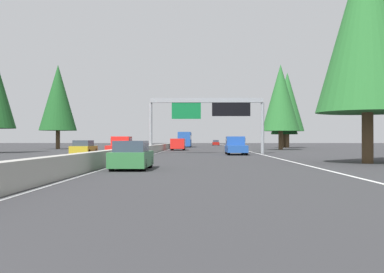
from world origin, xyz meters
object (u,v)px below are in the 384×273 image
at_px(oncoming_far, 121,146).
at_px(conifer_right_mid, 281,98).
at_px(conifer_right_foreground, 367,23).
at_px(sedan_mid_center, 179,145).
at_px(sign_gantry_overhead, 208,109).
at_px(pickup_far_center, 236,146).
at_px(conifer_right_distant, 287,102).
at_px(conifer_right_far, 284,111).
at_px(oncoming_near, 84,148).
at_px(conifer_left_mid, 58,98).
at_px(sedan_mid_left, 216,143).
at_px(sedan_far_right, 132,156).
at_px(minivan_distant_b, 178,144).
at_px(bus_far_left, 185,139).

relative_size(oncoming_far, conifer_right_mid, 0.43).
bearing_deg(conifer_right_foreground, sedan_mid_center, 16.56).
bearing_deg(conifer_right_foreground, sign_gantry_overhead, 24.75).
xyz_separation_m(sign_gantry_overhead, pickup_far_center, (-3.37, -2.79, -3.95)).
xyz_separation_m(oncoming_far, conifer_right_distant, (43.22, -24.97, 7.94)).
distance_m(sedan_mid_center, oncoming_far, 30.58).
xyz_separation_m(conifer_right_foreground, conifer_right_far, (62.29, -5.52, -1.87)).
distance_m(oncoming_near, conifer_right_distant, 54.12).
distance_m(conifer_right_foreground, conifer_left_mid, 58.36).
bearing_deg(conifer_right_far, sedan_mid_left, 19.66).
distance_m(sedan_mid_center, conifer_left_mid, 21.49).
height_order(pickup_far_center, conifer_right_mid, conifer_right_mid).
relative_size(sedan_mid_left, conifer_right_distant, 0.30).
bearing_deg(pickup_far_center, conifer_right_distant, -16.90).
xyz_separation_m(sign_gantry_overhead, sedan_mid_center, (26.78, 4.43, -4.19)).
bearing_deg(conifer_right_distant, conifer_right_mid, 166.85).
xyz_separation_m(sedan_far_right, minivan_distant_b, (44.37, -0.20, 0.27)).
bearing_deg(conifer_right_foreground, conifer_right_mid, -1.94).
distance_m(sedan_mid_center, bus_far_left, 20.63).
bearing_deg(conifer_right_distant, sedan_mid_left, 19.80).
bearing_deg(oncoming_near, minivan_distant_b, 159.78).
xyz_separation_m(sedan_mid_center, oncoming_far, (-30.23, 4.64, 0.23)).
relative_size(sedan_mid_left, conifer_right_far, 0.37).
distance_m(conifer_right_far, conifer_left_mid, 42.66).
bearing_deg(sedan_far_right, conifer_right_foreground, -66.27).
xyz_separation_m(minivan_distant_b, conifer_right_far, (24.18, -19.58, 6.22)).
xyz_separation_m(sedan_mid_center, conifer_right_distant, (12.99, -20.32, 8.18)).
xyz_separation_m(sedan_mid_center, bus_far_left, (20.60, -0.25, 1.03)).
distance_m(minivan_distant_b, conifer_right_mid, 17.40).
bearing_deg(oncoming_far, conifer_right_far, 150.98).
relative_size(pickup_far_center, conifer_left_mid, 0.40).
height_order(oncoming_far, conifer_right_distant, conifer_right_distant).
bearing_deg(conifer_right_distant, sedan_far_right, 163.34).
relative_size(pickup_far_center, oncoming_far, 1.00).
distance_m(sedan_far_right, conifer_right_far, 71.65).
height_order(pickup_far_center, conifer_left_mid, conifer_left_mid).
distance_m(sedan_mid_center, conifer_right_foreground, 51.10).
relative_size(conifer_right_distant, conifer_left_mid, 1.05).
bearing_deg(minivan_distant_b, sedan_mid_left, -7.06).
bearing_deg(bus_far_left, conifer_left_mid, 137.06).
xyz_separation_m(oncoming_far, conifer_right_far, (44.19, -24.52, 6.26)).
height_order(oncoming_near, conifer_right_far, conifer_right_far).
height_order(oncoming_near, conifer_right_distant, conifer_right_distant).
distance_m(bus_far_left, sedan_mid_left, 28.79).
bearing_deg(minivan_distant_b, sign_gantry_overhead, -165.99).
distance_m(minivan_distant_b, conifer_left_mid, 23.46).
distance_m(sedan_mid_center, minivan_distant_b, 10.22).
relative_size(minivan_distant_b, oncoming_far, 0.89).
xyz_separation_m(sedan_far_right, pickup_far_center, (24.44, -7.12, 0.23)).
bearing_deg(oncoming_far, sign_gantry_overhead, 110.79).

